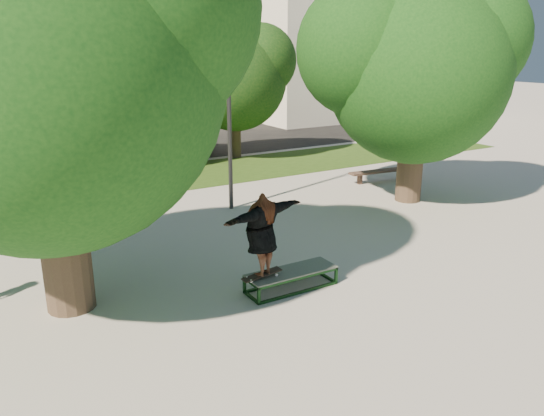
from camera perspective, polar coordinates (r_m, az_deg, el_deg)
ground at (r=10.88m, az=2.77°, el=-7.44°), size 120.00×120.00×0.00m
grass_strip at (r=19.42m, az=-10.36°, el=3.34°), size 30.00×4.00×0.02m
asphalt_strip at (r=25.25m, az=-17.79°, el=5.92°), size 40.00×8.00×0.01m
tree_left at (r=9.41m, az=-24.22°, el=15.13°), size 6.96×5.95×7.12m
tree_right at (r=16.09m, az=15.00°, el=15.00°), size 6.24×5.33×6.51m
bg_tree_mid at (r=20.80m, az=-19.13°, el=14.76°), size 5.76×4.92×6.24m
bg_tree_right at (r=22.18m, az=-4.26°, el=14.33°), size 5.04×4.31×5.43m
lamppost at (r=14.81m, az=-4.67°, el=11.71°), size 0.25×0.15×6.11m
side_building at (r=38.31m, az=7.35°, el=16.09°), size 15.00×10.00×8.00m
grind_box at (r=10.32m, az=2.08°, el=-7.68°), size 1.80×0.60×0.38m
skater_rig at (r=9.61m, az=-1.12°, el=-2.85°), size 1.99×1.04×1.64m
bench at (r=18.82m, az=11.96°, el=3.86°), size 2.71×0.66×0.41m
car_grey at (r=24.36m, az=-11.33°, el=7.81°), size 3.29×5.74×1.51m
car_silver_b at (r=22.86m, az=-15.23°, el=6.85°), size 2.08×4.94×1.43m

